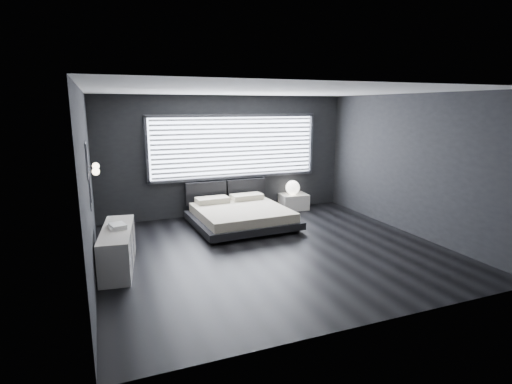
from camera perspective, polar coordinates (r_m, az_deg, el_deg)
name	(u,v)px	position (r m, az deg, el deg)	size (l,w,h in m)	color
room	(274,174)	(6.97, 2.57, 2.65)	(6.04, 6.00, 2.80)	black
window	(235,147)	(9.51, -2.98, 6.47)	(4.14, 0.09, 1.52)	white
headboard	(226,191)	(9.54, -4.27, 0.15)	(1.96, 0.16, 0.52)	black
sconce_near	(96,172)	(6.40, -21.94, 2.72)	(0.18, 0.11, 0.11)	silver
sconce_far	(96,166)	(6.99, -21.95, 3.46)	(0.18, 0.11, 0.11)	silver
wall_art_upper	(87,160)	(5.77, -23.05, 4.21)	(0.01, 0.48, 0.48)	#47474C
wall_art_lower	(90,191)	(6.09, -22.64, 0.12)	(0.01, 0.48, 0.48)	#47474C
bed	(241,215)	(8.65, -2.16, -3.30)	(2.14, 2.05, 0.53)	black
nightstand	(293,201)	(10.13, 5.34, -1.34)	(0.67, 0.55, 0.39)	silver
orb_lamp	(293,188)	(9.99, 5.25, 0.64)	(0.35, 0.35, 0.35)	white
dresser	(118,248)	(6.83, -19.10, -7.57)	(0.67, 1.67, 0.65)	silver
book_stack	(117,226)	(6.75, -19.20, -4.61)	(0.30, 0.38, 0.07)	white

